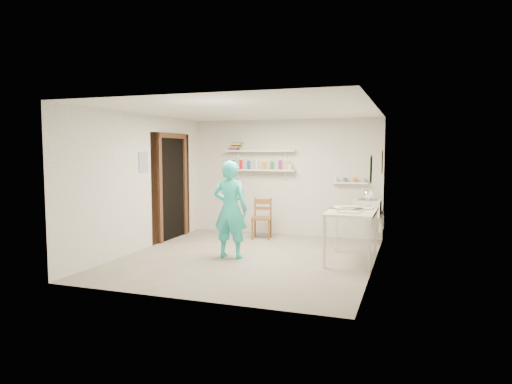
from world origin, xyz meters
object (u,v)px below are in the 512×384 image
(belfast_sink, at_px, (367,208))
(wooden_chair, at_px, (262,218))
(work_table, at_px, (352,236))
(man, at_px, (230,209))
(wall_clock, at_px, (235,192))
(desk_lamp, at_px, (368,194))

(belfast_sink, height_order, wooden_chair, belfast_sink)
(wooden_chair, height_order, work_table, wooden_chair)
(belfast_sink, bearing_deg, man, -138.40)
(wall_clock, distance_m, work_table, 2.04)
(wooden_chair, bearing_deg, belfast_sink, -6.88)
(belfast_sink, xyz_separation_m, man, (-2.02, -1.80, 0.10))
(wooden_chair, xyz_separation_m, desk_lamp, (2.14, -0.83, 0.63))
(man, bearing_deg, belfast_sink, -136.74)
(wooden_chair, bearing_deg, man, -98.50)
(man, relative_size, wooden_chair, 1.95)
(belfast_sink, distance_m, work_table, 1.44)
(wall_clock, bearing_deg, desk_lamp, 18.90)
(desk_lamp, bearing_deg, wall_clock, -162.76)
(man, distance_m, wooden_chair, 1.75)
(wooden_chair, relative_size, desk_lamp, 5.37)
(desk_lamp, bearing_deg, man, -157.45)
(wooden_chair, relative_size, work_table, 0.67)
(wall_clock, distance_m, wooden_chair, 1.63)
(man, xyz_separation_m, wooden_chair, (-0.02, 1.71, -0.39))
(wall_clock, distance_m, desk_lamp, 2.22)
(belfast_sink, distance_m, man, 2.71)
(man, bearing_deg, desk_lamp, -155.79)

